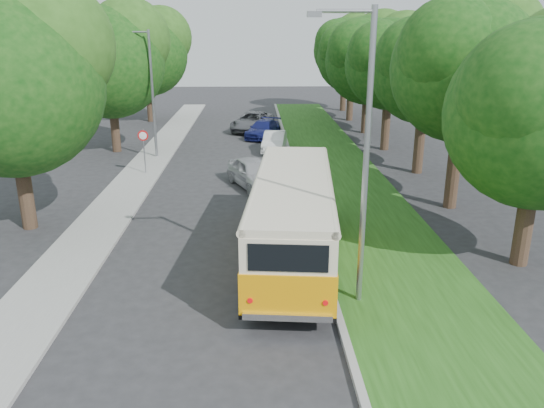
{
  "coord_description": "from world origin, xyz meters",
  "views": [
    {
      "loc": [
        1.39,
        -15.91,
        7.39
      ],
      "look_at": [
        1.99,
        2.11,
        1.5
      ],
      "focal_mm": 35.0,
      "sensor_mm": 36.0,
      "label": 1
    }
  ],
  "objects_px": {
    "lamppost_near": "(363,153)",
    "lamppost_far": "(151,90)",
    "car_blue": "(263,129)",
    "car_white": "(274,142)",
    "vintage_bus": "(293,219)",
    "car_silver": "(254,173)",
    "car_grey": "(252,122)"
  },
  "relations": [
    {
      "from": "lamppost_near",
      "to": "lamppost_far",
      "type": "bearing_deg",
      "value": 115.71
    },
    {
      "from": "car_blue",
      "to": "car_white",
      "type": "bearing_deg",
      "value": -62.82
    },
    {
      "from": "vintage_bus",
      "to": "car_white",
      "type": "height_order",
      "value": "vintage_bus"
    },
    {
      "from": "lamppost_far",
      "to": "car_silver",
      "type": "xyz_separation_m",
      "value": [
        6.04,
        -6.53,
        -3.4
      ]
    },
    {
      "from": "lamppost_near",
      "to": "vintage_bus",
      "type": "relative_size",
      "value": 0.81
    },
    {
      "from": "lamppost_near",
      "to": "lamppost_far",
      "type": "relative_size",
      "value": 1.07
    },
    {
      "from": "car_blue",
      "to": "car_grey",
      "type": "xyz_separation_m",
      "value": [
        -0.78,
        2.78,
        0.1
      ]
    },
    {
      "from": "car_white",
      "to": "car_grey",
      "type": "relative_size",
      "value": 0.73
    },
    {
      "from": "lamppost_near",
      "to": "car_blue",
      "type": "relative_size",
      "value": 1.88
    },
    {
      "from": "car_blue",
      "to": "car_grey",
      "type": "relative_size",
      "value": 0.82
    },
    {
      "from": "lamppost_near",
      "to": "car_grey",
      "type": "relative_size",
      "value": 1.54
    },
    {
      "from": "car_white",
      "to": "car_grey",
      "type": "bearing_deg",
      "value": 108.56
    },
    {
      "from": "lamppost_near",
      "to": "car_silver",
      "type": "relative_size",
      "value": 1.89
    },
    {
      "from": "lamppost_far",
      "to": "car_grey",
      "type": "relative_size",
      "value": 1.45
    },
    {
      "from": "vintage_bus",
      "to": "car_grey",
      "type": "relative_size",
      "value": 1.91
    },
    {
      "from": "car_grey",
      "to": "lamppost_far",
      "type": "bearing_deg",
      "value": -105.87
    },
    {
      "from": "car_silver",
      "to": "car_white",
      "type": "xyz_separation_m",
      "value": [
        1.32,
        8.24,
        -0.09
      ]
    },
    {
      "from": "vintage_bus",
      "to": "car_blue",
      "type": "height_order",
      "value": "vintage_bus"
    },
    {
      "from": "car_white",
      "to": "car_blue",
      "type": "bearing_deg",
      "value": 105.56
    },
    {
      "from": "vintage_bus",
      "to": "lamppost_near",
      "type": "bearing_deg",
      "value": -57.55
    },
    {
      "from": "vintage_bus",
      "to": "car_blue",
      "type": "distance_m",
      "value": 21.79
    },
    {
      "from": "lamppost_far",
      "to": "lamppost_near",
      "type": "bearing_deg",
      "value": -64.29
    },
    {
      "from": "lamppost_near",
      "to": "car_white",
      "type": "bearing_deg",
      "value": 94.36
    },
    {
      "from": "car_white",
      "to": "lamppost_far",
      "type": "bearing_deg",
      "value": -159.18
    },
    {
      "from": "lamppost_far",
      "to": "car_grey",
      "type": "bearing_deg",
      "value": 57.01
    },
    {
      "from": "car_white",
      "to": "vintage_bus",
      "type": "bearing_deg",
      "value": -82.41
    },
    {
      "from": "lamppost_far",
      "to": "car_blue",
      "type": "bearing_deg",
      "value": 43.47
    },
    {
      "from": "vintage_bus",
      "to": "car_silver",
      "type": "xyz_separation_m",
      "value": [
        -1.28,
        8.87,
        -0.75
      ]
    },
    {
      "from": "lamppost_far",
      "to": "car_silver",
      "type": "height_order",
      "value": "lamppost_far"
    },
    {
      "from": "car_grey",
      "to": "vintage_bus",
      "type": "bearing_deg",
      "value": -69.65
    },
    {
      "from": "vintage_bus",
      "to": "car_grey",
      "type": "height_order",
      "value": "vintage_bus"
    },
    {
      "from": "lamppost_near",
      "to": "car_grey",
      "type": "height_order",
      "value": "lamppost_near"
    }
  ]
}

